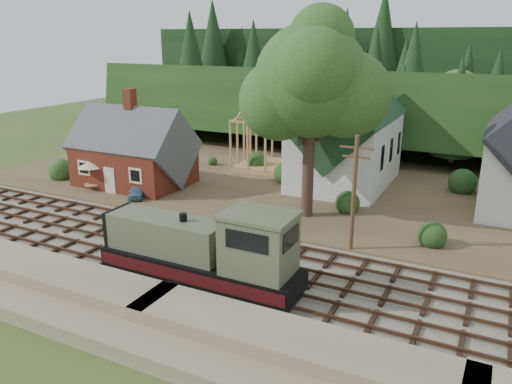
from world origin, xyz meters
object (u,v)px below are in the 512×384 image
at_px(car_green, 122,170).
at_px(patio_set, 91,165).
at_px(car_blue, 137,191).
at_px(locomotive, 206,251).

bearing_deg(car_green, patio_set, -147.72).
height_order(car_green, patio_set, patio_set).
bearing_deg(car_blue, car_green, 109.79).
height_order(locomotive, car_blue, locomotive).
height_order(locomotive, car_green, locomotive).
bearing_deg(car_blue, locomotive, -68.57).
relative_size(car_blue, patio_set, 1.19).
bearing_deg(locomotive, car_green, 142.05).
bearing_deg(car_green, car_blue, -107.09).
relative_size(locomotive, car_blue, 3.79).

